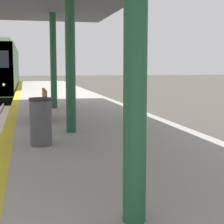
{
  "coord_description": "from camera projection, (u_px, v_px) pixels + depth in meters",
  "views": [
    {
      "loc": [
        2.09,
        -1.34,
        2.52
      ],
      "look_at": [
        7.0,
        19.74,
        -0.14
      ],
      "focal_mm": 60.0,
      "sensor_mm": 36.0,
      "label": 1
    }
  ],
  "objects": [
    {
      "name": "train",
      "position": [
        0.0,
        70.0,
        32.85
      ],
      "size": [
        2.87,
        20.17,
        4.34
      ],
      "color": "black",
      "rests_on": "ground"
    },
    {
      "name": "trash_bin",
      "position": [
        41.0,
        122.0,
        7.58
      ],
      "size": [
        0.46,
        0.46,
        0.97
      ],
      "color": "#4C4C51",
      "rests_on": "platform_right"
    },
    {
      "name": "bench",
      "position": [
        41.0,
        104.0,
        11.13
      ],
      "size": [
        0.44,
        1.71,
        0.92
      ],
      "color": "brown",
      "rests_on": "platform_right"
    }
  ]
}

